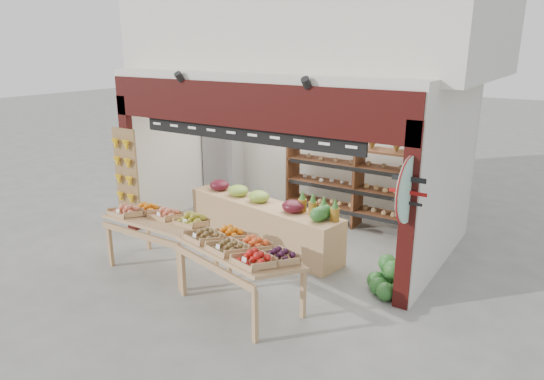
{
  "coord_description": "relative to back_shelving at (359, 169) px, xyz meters",
  "views": [
    {
      "loc": [
        4.57,
        -7.14,
        3.55
      ],
      "look_at": [
        0.01,
        -0.2,
        1.06
      ],
      "focal_mm": 32.0,
      "sensor_mm": 36.0,
      "label": 1
    }
  ],
  "objects": [
    {
      "name": "back_shelving",
      "position": [
        0.0,
        0.0,
        0.0
      ],
      "size": [
        3.09,
        0.51,
        1.9
      ],
      "color": "brown",
      "rests_on": "ground"
    },
    {
      "name": "gift_sign",
      "position": [
        1.84,
        -2.71,
        0.55
      ],
      "size": [
        0.04,
        0.93,
        0.92
      ],
      "color": "#BBEBCB",
      "rests_on": "ground"
    },
    {
      "name": "refrigerator",
      "position": [
        -3.28,
        -0.15,
        -0.33
      ],
      "size": [
        0.84,
        0.84,
        1.75
      ],
      "primitive_type": "cube",
      "rotation": [
        0.0,
        0.0,
        0.27
      ],
      "color": "silver",
      "rests_on": "ground"
    },
    {
      "name": "mid_counter",
      "position": [
        -1.04,
        -1.87,
        -0.75
      ],
      "size": [
        3.33,
        1.19,
        1.04
      ],
      "color": "tan",
      "rests_on": "ground"
    },
    {
      "name": "ground",
      "position": [
        -0.91,
        -1.56,
        -1.2
      ],
      "size": [
        60.0,
        60.0,
        0.0
      ],
      "primitive_type": "plane",
      "color": "slate",
      "rests_on": "ground"
    },
    {
      "name": "cardboard_stack",
      "position": [
        -1.89,
        -1.28,
        -0.95
      ],
      "size": [
        1.04,
        0.8,
        0.69
      ],
      "color": "silver",
      "rests_on": "ground"
    },
    {
      "name": "display_table_left",
      "position": [
        -1.98,
        -3.5,
        -0.39
      ],
      "size": [
        1.69,
        0.94,
        1.07
      ],
      "color": "tan",
      "rests_on": "ground"
    },
    {
      "name": "watermelon_pile",
      "position": [
        1.54,
        -2.33,
        -1.0
      ],
      "size": [
        0.67,
        0.69,
        0.52
      ],
      "color": "#1A4F1C",
      "rests_on": "ground"
    },
    {
      "name": "banana_board",
      "position": [
        -3.64,
        -2.73,
        -0.09
      ],
      "size": [
        0.6,
        0.15,
        1.8
      ],
      "color": "olive",
      "rests_on": "ground"
    },
    {
      "name": "display_table_right",
      "position": [
        -0.06,
        -3.84,
        -0.34
      ],
      "size": [
        1.91,
        1.35,
        1.09
      ],
      "color": "tan",
      "rests_on": "ground"
    },
    {
      "name": "shop_structure",
      "position": [
        -0.91,
        0.05,
        2.72
      ],
      "size": [
        6.36,
        5.12,
        5.4
      ],
      "color": "beige",
      "rests_on": "ground"
    }
  ]
}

